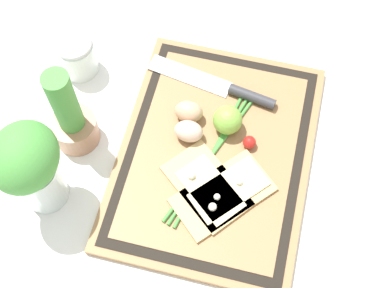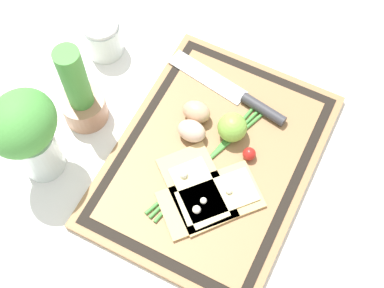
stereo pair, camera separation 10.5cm
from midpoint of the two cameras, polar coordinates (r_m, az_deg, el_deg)
name	(u,v)px [view 1 (the left image)]	position (r m, az deg, el deg)	size (l,w,h in m)	color
ground_plane	(215,157)	(1.08, -0.34, -1.69)	(6.00, 6.00, 0.00)	white
cutting_board	(215,155)	(1.07, -0.35, -1.47)	(0.50, 0.38, 0.02)	#997047
pizza_slice_near	(224,194)	(1.02, 0.51, -5.62)	(0.21, 0.20, 0.02)	tan
pizza_slice_far	(207,186)	(1.02, -1.35, -4.85)	(0.19, 0.20, 0.02)	tan
knife	(232,90)	(1.12, 1.64, 5.53)	(0.08, 0.28, 0.02)	silver
egg_brown	(189,112)	(1.08, -3.13, 3.19)	(0.04, 0.06, 0.04)	tan
egg_pink	(189,131)	(1.06, -3.18, 1.08)	(0.04, 0.06, 0.04)	beige
lime	(228,120)	(1.06, 1.01, 2.30)	(0.06, 0.06, 0.06)	#7FB742
cherry_tomato_red	(249,142)	(1.05, 3.34, -0.10)	(0.03, 0.03, 0.03)	red
scallion_bunch	(210,157)	(1.05, -0.86, -1.72)	(0.32, 0.12, 0.01)	#47933D
herb_pot	(71,119)	(1.07, -15.54, 2.32)	(0.09, 0.09, 0.22)	#AD7A5B
sauce_jar	(77,58)	(1.19, -14.65, 8.69)	(0.08, 0.08, 0.09)	silver
herb_glass	(30,166)	(0.98, -19.90, -2.54)	(0.13, 0.12, 0.22)	silver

